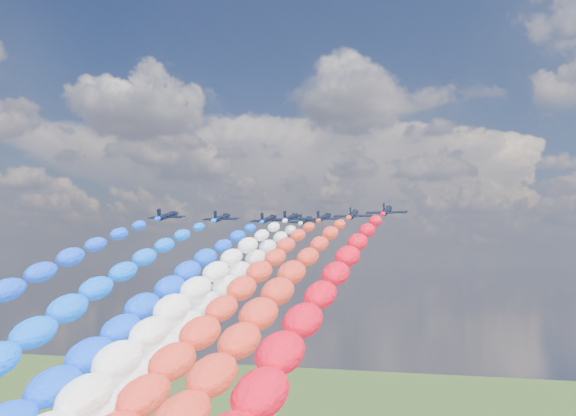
% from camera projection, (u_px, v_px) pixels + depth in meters
% --- Properties ---
extents(jet_0, '(8.85, 12.15, 4.95)m').
position_uv_depth(jet_0, '(167.00, 216.00, 166.99)').
color(jet_0, black).
extents(jet_1, '(9.08, 12.31, 4.95)m').
position_uv_depth(jet_1, '(222.00, 218.00, 173.68)').
color(jet_1, black).
extents(trail_1, '(6.41, 113.91, 43.90)m').
position_uv_depth(trail_1, '(81.00, 314.00, 116.51)').
color(trail_1, '#075EFF').
extents(jet_2, '(9.44, 12.57, 4.95)m').
position_uv_depth(jet_2, '(268.00, 219.00, 180.29)').
color(jet_2, black).
extents(trail_2, '(6.41, 113.91, 43.90)m').
position_uv_depth(trail_2, '(157.00, 311.00, 123.13)').
color(trail_2, '#0C45F5').
extents(jet_3, '(9.52, 12.62, 4.95)m').
position_uv_depth(jet_3, '(291.00, 218.00, 174.09)').
color(jet_3, black).
extents(trail_3, '(6.41, 113.91, 43.90)m').
position_uv_depth(trail_3, '(185.00, 314.00, 116.93)').
color(trail_3, white).
extents(jet_4, '(9.15, 12.36, 4.95)m').
position_uv_depth(jet_4, '(306.00, 220.00, 185.78)').
color(jet_4, black).
extents(trail_4, '(6.41, 113.91, 43.90)m').
position_uv_depth(trail_4, '(216.00, 309.00, 128.62)').
color(trail_4, white).
extents(jet_5, '(9.58, 12.66, 4.95)m').
position_uv_depth(jet_5, '(324.00, 218.00, 173.57)').
color(jet_5, black).
extents(trail_5, '(6.41, 113.91, 43.90)m').
position_uv_depth(trail_5, '(233.00, 314.00, 116.41)').
color(trail_5, red).
extents(jet_6, '(9.64, 12.71, 4.95)m').
position_uv_depth(jet_6, '(353.00, 214.00, 162.22)').
color(jet_6, black).
extents(trail_6, '(6.41, 113.91, 43.90)m').
position_uv_depth(trail_6, '(269.00, 319.00, 105.06)').
color(trail_6, red).
extents(jet_7, '(9.18, 12.38, 4.95)m').
position_uv_depth(jet_7, '(387.00, 211.00, 150.49)').
color(jet_7, black).
extents(trail_7, '(6.41, 113.91, 43.90)m').
position_uv_depth(trail_7, '(313.00, 327.00, 93.32)').
color(trail_7, red).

